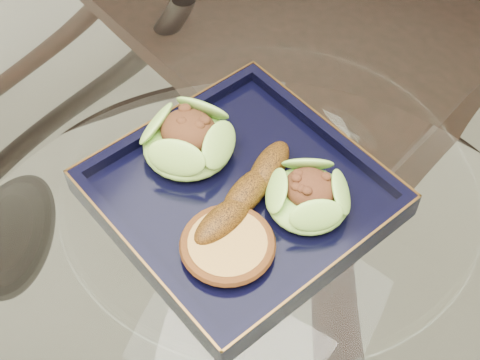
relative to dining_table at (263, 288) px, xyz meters
The scene contains 7 objects.
dining_table is the anchor object (origin of this frame).
dining_chair 0.52m from the dining_table, 102.57° to the left, with size 0.60×0.60×1.09m.
navy_plate 0.18m from the dining_table, behind, with size 0.27×0.27×0.02m, color black.
lettuce_wrap_left 0.23m from the dining_table, 169.10° to the left, with size 0.10×0.10×0.04m, color #679D2D.
lettuce_wrap_right 0.20m from the dining_table, 25.67° to the left, with size 0.09×0.09×0.03m, color #6BAF32.
roasted_plantain 0.20m from the dining_table, 160.91° to the right, with size 0.15×0.03×0.03m, color #573209.
crumb_patty 0.20m from the dining_table, 97.35° to the right, with size 0.08×0.08×0.02m, color #A57F37.
Camera 1 is at (0.17, -0.38, 1.36)m, focal length 50.00 mm.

